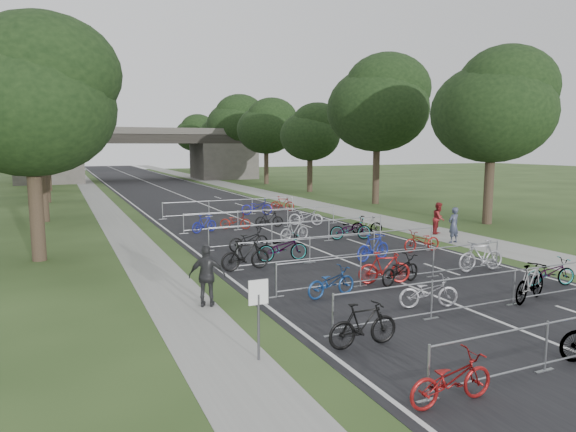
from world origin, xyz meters
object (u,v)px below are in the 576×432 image
object	(u,v)px
bike_0	(451,379)
pedestrian_b	(439,218)
pedestrian_a	(454,225)
pedestrian_c	(207,276)
park_sign	(258,305)
overpass_bridge	(142,154)

from	to	relation	value
bike_0	pedestrian_b	xyz separation A→B (m)	(12.12, 14.56, 0.37)
pedestrian_a	pedestrian_b	xyz separation A→B (m)	(1.02, 2.26, -0.02)
pedestrian_b	pedestrian_c	size ratio (longest dim) A/B	0.93
park_sign	overpass_bridge	bearing A→B (deg)	83.74
pedestrian_a	pedestrian_b	bearing A→B (deg)	-122.21
park_sign	pedestrian_a	size ratio (longest dim) A/B	1.05
park_sign	bike_0	distance (m)	4.19
overpass_bridge	bike_0	size ratio (longest dim) A/B	16.95
overpass_bridge	pedestrian_a	bearing A→B (deg)	-82.68
bike_0	pedestrian_c	distance (m)	7.88
park_sign	bike_0	bearing A→B (deg)	-52.57
overpass_bridge	park_sign	distance (m)	62.41
pedestrian_a	overpass_bridge	bearing A→B (deg)	-90.63
park_sign	pedestrian_a	world-z (taller)	park_sign
bike_0	pedestrian_a	bearing A→B (deg)	-41.44
bike_0	pedestrian_b	bearing A→B (deg)	-39.15
park_sign	pedestrian_c	bearing A→B (deg)	90.00
pedestrian_c	pedestrian_b	bearing A→B (deg)	-132.47
pedestrian_a	pedestrian_c	bearing A→B (deg)	11.65
bike_0	pedestrian_c	xyz separation A→B (m)	(-2.50, 7.46, 0.44)
park_sign	pedestrian_c	xyz separation A→B (m)	(0.00, 4.19, -0.35)
bike_0	pedestrian_c	world-z (taller)	pedestrian_c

